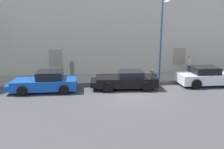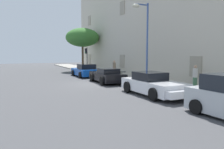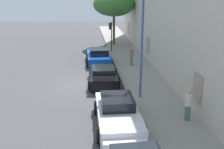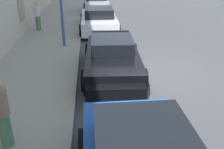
# 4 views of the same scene
# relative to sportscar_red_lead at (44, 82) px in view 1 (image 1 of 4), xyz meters

# --- Properties ---
(ground_plane) EXTENTS (80.00, 80.00, 0.00)m
(ground_plane) POSITION_rel_sportscar_red_lead_xyz_m (5.82, -1.19, -0.59)
(ground_plane) COLOR #444447
(sidewalk) EXTENTS (60.00, 3.17, 0.14)m
(sidewalk) POSITION_rel_sportscar_red_lead_xyz_m (5.82, 2.91, -0.52)
(sidewalk) COLOR gray
(sidewalk) RESTS_ON ground
(building_facade) EXTENTS (41.77, 4.50, 13.29)m
(building_facade) POSITION_rel_sportscar_red_lead_xyz_m (5.82, 6.49, 6.07)
(building_facade) COLOR beige
(building_facade) RESTS_ON ground
(sportscar_red_lead) EXTENTS (4.61, 2.29, 1.38)m
(sportscar_red_lead) POSITION_rel_sportscar_red_lead_xyz_m (0.00, 0.00, 0.00)
(sportscar_red_lead) COLOR #144CB2
(sportscar_red_lead) RESTS_ON ground
(sportscar_yellow_flank) EXTENTS (4.71, 2.24, 1.26)m
(sportscar_yellow_flank) POSITION_rel_sportscar_red_lead_xyz_m (5.58, 0.06, -0.01)
(sportscar_yellow_flank) COLOR black
(sportscar_yellow_flank) RESTS_ON ground
(sportscar_white_middle) EXTENTS (4.96, 2.19, 1.40)m
(sportscar_white_middle) POSITION_rel_sportscar_red_lead_xyz_m (12.19, 0.29, 0.03)
(sportscar_white_middle) COLOR white
(sportscar_white_middle) RESTS_ON ground
(street_lamp) EXTENTS (0.44, 1.42, 6.18)m
(street_lamp) POSITION_rel_sportscar_red_lead_xyz_m (8.80, 1.65, 3.76)
(street_lamp) COLOR #3F5999
(street_lamp) RESTS_ON sidewalk
(pedestrian_admiring) EXTENTS (0.38, 0.38, 1.62)m
(pedestrian_admiring) POSITION_rel_sportscar_red_lead_xyz_m (12.03, 3.78, 0.37)
(pedestrian_admiring) COLOR #4C7F59
(pedestrian_admiring) RESTS_ON sidewalk
(pedestrian_strolling) EXTENTS (0.47, 0.47, 1.62)m
(pedestrian_strolling) POSITION_rel_sportscar_red_lead_xyz_m (1.77, 2.70, 0.38)
(pedestrian_strolling) COLOR #4C7F59
(pedestrian_strolling) RESTS_ON sidewalk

